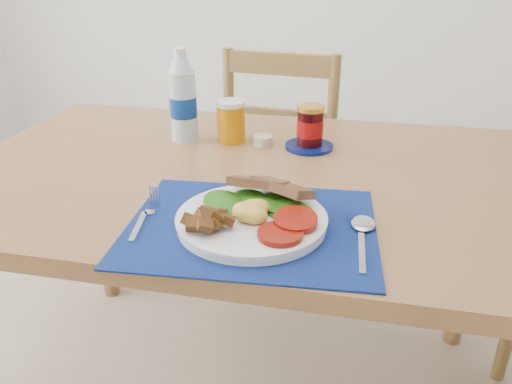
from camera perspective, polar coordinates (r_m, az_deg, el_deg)
table at (r=1.23m, az=-1.17°, el=-0.92°), size 1.40×0.90×0.75m
chair_far at (r=1.86m, az=3.47°, el=5.37°), size 0.46×0.44×1.14m
placemat at (r=0.94m, az=-0.51°, el=-3.88°), size 0.49×0.39×0.00m
breakfast_plate at (r=0.93m, az=-0.90°, el=-2.82°), size 0.28×0.28×0.07m
fork at (r=0.99m, az=-12.46°, el=-2.85°), size 0.03×0.16×0.00m
spoon at (r=0.93m, az=12.09°, el=-4.52°), size 0.05×0.19×0.01m
water_bottle at (r=1.38m, az=-8.35°, el=10.29°), size 0.07×0.07×0.25m
juice_glass at (r=1.36m, az=-2.85°, el=7.94°), size 0.08×0.08×0.11m
ramekin at (r=1.35m, az=0.82°, el=5.92°), size 0.05×0.05×0.03m
jam_on_saucer at (r=1.32m, az=6.17°, el=7.08°), size 0.13×0.13×0.11m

